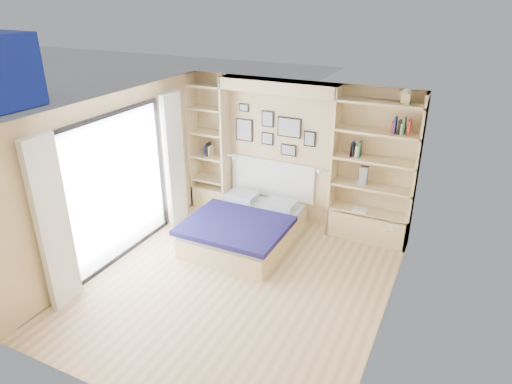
% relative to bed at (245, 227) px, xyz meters
% --- Properties ---
extents(ground, '(4.50, 4.50, 0.00)m').
position_rel_bed_xyz_m(ground, '(0.45, -1.15, -0.26)').
color(ground, tan).
rests_on(ground, ground).
extents(room_shell, '(4.50, 4.50, 4.50)m').
position_rel_bed_xyz_m(room_shell, '(0.06, 0.38, 0.81)').
color(room_shell, tan).
rests_on(room_shell, ground).
extents(bed, '(1.58, 2.08, 1.07)m').
position_rel_bed_xyz_m(bed, '(0.00, 0.00, 0.00)').
color(bed, '#DAC287').
rests_on(bed, ground).
extents(photo_gallery, '(1.48, 0.02, 0.82)m').
position_rel_bed_xyz_m(photo_gallery, '(-0.00, 1.08, 1.34)').
color(photo_gallery, black).
rests_on(photo_gallery, ground).
extents(reading_lamps, '(1.92, 0.12, 0.15)m').
position_rel_bed_xyz_m(reading_lamps, '(0.15, 0.85, 0.84)').
color(reading_lamps, silver).
rests_on(reading_lamps, ground).
extents(shelf_decor, '(3.52, 0.23, 2.03)m').
position_rel_bed_xyz_m(shelf_decor, '(1.52, 0.92, 1.43)').
color(shelf_decor, '#A62419').
rests_on(shelf_decor, ground).
extents(deck, '(3.20, 4.00, 0.05)m').
position_rel_bed_xyz_m(deck, '(-3.15, -1.15, -0.26)').
color(deck, '#6E6251').
rests_on(deck, ground).
extents(deck_chair, '(0.51, 0.77, 0.74)m').
position_rel_bed_xyz_m(deck_chair, '(-2.28, -1.36, 0.09)').
color(deck_chair, tan).
rests_on(deck_chair, ground).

